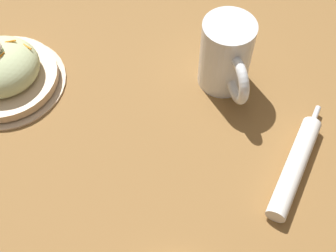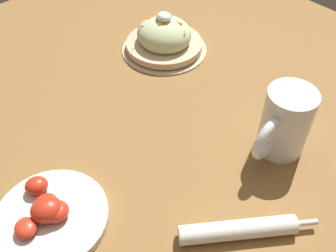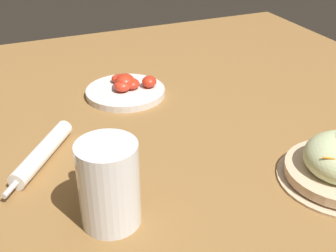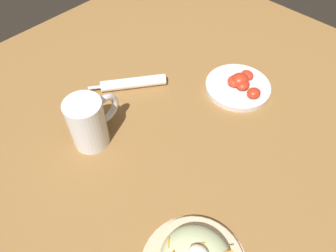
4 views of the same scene
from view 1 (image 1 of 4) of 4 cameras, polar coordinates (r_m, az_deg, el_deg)
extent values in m
plane|color=olive|center=(0.71, -3.07, -6.65)|extent=(1.43, 1.43, 0.00)
cylinder|color=#D1B28E|center=(0.86, -19.83, 5.35)|extent=(0.21, 0.21, 0.01)
cylinder|color=#D1B28E|center=(0.85, -20.07, 5.86)|extent=(0.19, 0.19, 0.02)
ellipsoid|color=beige|center=(0.83, -20.64, 7.11)|extent=(0.14, 0.13, 0.08)
cylinder|color=orange|center=(0.82, -19.50, 10.16)|extent=(0.02, 0.00, 0.00)
cylinder|color=orange|center=(0.82, -17.55, 9.65)|extent=(0.02, 0.01, 0.00)
cylinder|color=white|center=(0.78, 7.38, 9.10)|extent=(0.09, 0.09, 0.13)
cylinder|color=#B76B14|center=(0.80, 7.17, 7.79)|extent=(0.08, 0.08, 0.08)
cylinder|color=white|center=(0.76, 7.52, 9.99)|extent=(0.08, 0.08, 0.01)
torus|color=white|center=(0.74, 8.81, 5.84)|extent=(0.02, 0.08, 0.08)
cylinder|color=white|center=(0.73, 15.90, -5.06)|extent=(0.14, 0.17, 0.03)
cylinder|color=silver|center=(0.80, 18.31, 1.34)|extent=(0.03, 0.03, 0.01)
camera|label=2|loc=(0.41, 77.57, 2.47)|focal=42.29mm
camera|label=3|loc=(1.05, 10.55, 46.13)|focal=46.88mm
camera|label=4|loc=(0.77, -49.15, 46.18)|focal=34.31mm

